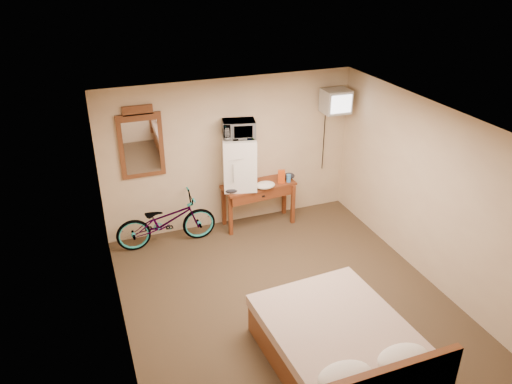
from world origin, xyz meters
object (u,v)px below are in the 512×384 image
at_px(blue_cup, 289,178).
at_px(crt_television, 336,101).
at_px(mini_fridge, 239,163).
at_px(microwave, 239,129).
at_px(wall_mirror, 141,143).
at_px(desk, 259,192).
at_px(bed, 344,349).
at_px(bicycle, 166,221).

relative_size(blue_cup, crt_television, 0.23).
height_order(mini_fridge, microwave, microwave).
relative_size(microwave, crt_television, 0.89).
bearing_deg(wall_mirror, microwave, -8.49).
bearing_deg(desk, bed, -94.96).
bearing_deg(blue_cup, mini_fridge, 172.78).
xyz_separation_m(wall_mirror, bicycle, (0.22, -0.32, -1.22)).
xyz_separation_m(microwave, blue_cup, (0.83, -0.11, -0.93)).
bearing_deg(mini_fridge, bicycle, -175.42).
height_order(mini_fridge, bicycle, mini_fridge).
relative_size(crt_television, bicycle, 0.36).
bearing_deg(crt_television, desk, -179.19).
xyz_separation_m(desk, mini_fridge, (-0.33, 0.05, 0.56)).
distance_m(microwave, bed, 3.72).
height_order(desk, bed, bed).
relative_size(wall_mirror, bed, 0.56).
relative_size(microwave, blue_cup, 3.83).
height_order(desk, mini_fridge, mini_fridge).
height_order(blue_cup, bed, bed).
bearing_deg(desk, mini_fridge, 171.68).
xyz_separation_m(crt_television, bicycle, (-2.93, -0.07, -1.61)).
bearing_deg(desk, blue_cup, -6.51).
relative_size(blue_cup, wall_mirror, 0.12).
height_order(mini_fridge, blue_cup, mini_fridge).
height_order(blue_cup, wall_mirror, wall_mirror).
height_order(microwave, wall_mirror, wall_mirror).
distance_m(blue_cup, wall_mirror, 2.47).
relative_size(desk, wall_mirror, 1.10).
height_order(microwave, blue_cup, microwave).
bearing_deg(bed, microwave, 90.53).
bearing_deg(microwave, blue_cup, 5.34).
xyz_separation_m(mini_fridge, bed, (0.03, -3.43, -0.88)).
xyz_separation_m(microwave, bed, (0.03, -3.43, -1.45)).
height_order(microwave, bed, microwave).
bearing_deg(bed, desk, 85.04).
bearing_deg(crt_television, wall_mirror, 175.46).
bearing_deg(bed, blue_cup, 76.50).
height_order(microwave, crt_television, crt_television).
distance_m(desk, bed, 3.41).
bearing_deg(wall_mirror, desk, -8.46).
distance_m(blue_cup, bed, 3.46).
xyz_separation_m(microwave, crt_television, (1.66, -0.03, 0.28)).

